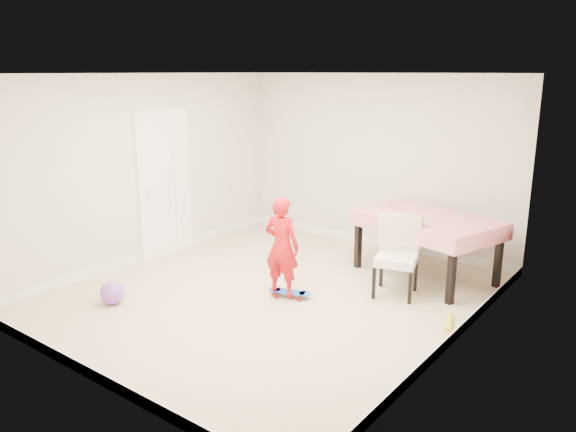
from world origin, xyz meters
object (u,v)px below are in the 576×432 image
Objects in this scene: dining_chair at (396,257)px; skateboard at (290,294)px; child at (282,249)px; dining_table at (425,246)px; balloon at (112,293)px.

dining_chair is 1.84× the size of skateboard.
dining_chair is 0.80× the size of child.
child reaches higher than skateboard.
dining_chair is at bearing 22.55° from skateboard.
skateboard is at bearing -155.24° from dining_chair.
dining_table is 3.38× the size of skateboard.
child is at bearing -155.77° from dining_chair.
balloon is (-2.49, -3.03, -0.28)m from dining_table.
dining_table is at bearing 72.60° from dining_chair.
dining_table is at bearing 50.57° from balloon.
child is (-0.08, -0.05, 0.56)m from skateboard.
balloon is (-1.51, -1.40, 0.10)m from skateboard.
dining_table is 1.94m from skateboard.
dining_chair is at bearing 42.08° from balloon.
skateboard is (-0.96, -0.83, -0.44)m from dining_chair.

